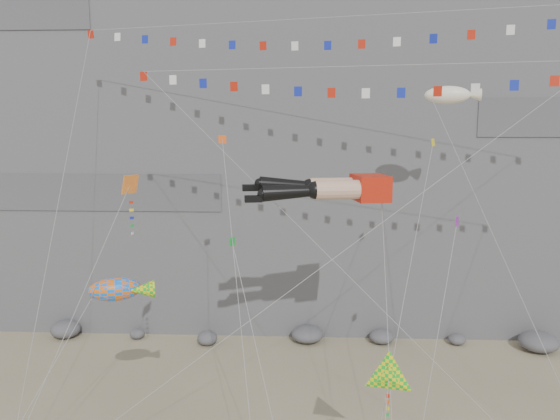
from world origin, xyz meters
The scene contains 13 objects.
cliff centered at (0.00, 32.00, 25.00)m, with size 80.00×28.00×50.00m, color slate.
talus_boulders centered at (0.00, 17.00, 0.60)m, with size 60.00×3.00×1.20m, color slate, non-canonical shape.
legs_kite centered at (1.20, 4.90, 13.91)m, with size 8.25×15.05×19.43m.
flag_banner_upper centered at (2.09, 9.73, 23.95)m, with size 35.02×16.97×31.63m.
flag_banner_lower centered at (4.01, 5.58, 20.57)m, with size 28.24×11.14×23.78m.
harlequin_kite centered at (-8.93, 1.20, 14.44)m, with size 6.41×6.82×16.43m.
fish_windsock centered at (-10.08, 1.60, 8.96)m, with size 7.45×6.02×11.47m.
delta_kite centered at (3.43, -2.60, 6.46)m, with size 2.40×4.91×8.32m.
blimp_windsock centered at (8.68, 10.30, 19.23)m, with size 7.73×12.29×22.99m.
small_kite_a centered at (-4.96, 5.90, 16.10)m, with size 3.74×12.28×20.52m.
small_kite_b centered at (7.69, 3.36, 12.14)m, with size 4.93×10.17×16.14m.
small_kite_c centered at (-3.97, 2.39, 11.04)m, with size 4.92×11.42×16.24m.
small_kite_d centered at (7.03, 6.82, 15.87)m, with size 6.04×13.94×21.81m.
Camera 1 is at (-0.28, -25.22, 17.33)m, focal length 35.00 mm.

